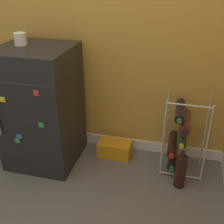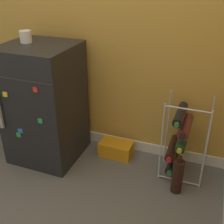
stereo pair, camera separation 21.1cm
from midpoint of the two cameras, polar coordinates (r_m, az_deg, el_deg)
The scene contains 6 objects.
ground_plane at distance 2.09m, azimuth -1.82°, elevation -16.52°, with size 14.00×14.00×0.00m, color #56544F.
mini_fridge at distance 2.28m, azimuth -10.97°, elevation 1.56°, with size 0.53×0.54×0.95m.
wine_rack at distance 2.16m, azimuth 16.23°, elevation -5.32°, with size 0.32×0.32×0.64m.
soda_box at distance 2.42m, azimuth 3.34°, elevation -7.55°, with size 0.28×0.16×0.13m.
fridge_top_cup at distance 2.18m, azimuth -14.45°, elevation 14.57°, with size 0.09×0.09×0.09m.
loose_bottle_floor at distance 2.10m, azimuth 16.06°, elevation -12.49°, with size 0.08×0.08×0.31m.
Camera 2 is at (0.69, -1.35, 1.45)m, focal length 45.00 mm.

